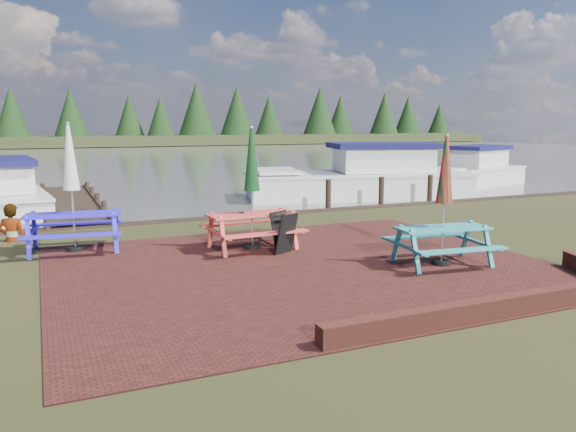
# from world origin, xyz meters

# --- Properties ---
(ground) EXTENTS (120.00, 120.00, 0.00)m
(ground) POSITION_xyz_m (0.00, 0.00, 0.00)
(ground) COLOR black
(ground) RESTS_ON ground
(paving) EXTENTS (9.00, 7.50, 0.02)m
(paving) POSITION_xyz_m (0.00, 1.00, 0.01)
(paving) COLOR #351310
(paving) RESTS_ON ground
(brick_wall) EXTENTS (6.21, 1.79, 0.30)m
(brick_wall) POSITION_xyz_m (2.15, -2.42, 0.15)
(brick_wall) COLOR #4C1E16
(brick_wall) RESTS_ON ground
(water) EXTENTS (120.00, 60.00, 0.02)m
(water) POSITION_xyz_m (0.00, 37.00, 0.00)
(water) COLOR #44413A
(water) RESTS_ON ground
(far_treeline) EXTENTS (120.00, 10.00, 8.10)m
(far_treeline) POSITION_xyz_m (0.00, 66.00, 3.28)
(far_treeline) COLOR black
(far_treeline) RESTS_ON ground
(picnic_table_teal) EXTENTS (1.94, 1.77, 2.44)m
(picnic_table_teal) POSITION_xyz_m (2.47, 0.06, 0.85)
(picnic_table_teal) COLOR teal
(picnic_table_teal) RESTS_ON ground
(picnic_table_red) EXTENTS (1.93, 1.73, 2.58)m
(picnic_table_red) POSITION_xyz_m (-0.32, 2.81, 0.90)
(picnic_table_red) COLOR #D03E35
(picnic_table_red) RESTS_ON ground
(picnic_table_blue) EXTENTS (2.13, 1.95, 2.66)m
(picnic_table_blue) POSITION_xyz_m (-3.80, 4.14, 0.93)
(picnic_table_blue) COLOR #271CD8
(picnic_table_blue) RESTS_ON ground
(chalkboard) EXTENTS (0.56, 0.72, 0.85)m
(chalkboard) POSITION_xyz_m (0.14, 2.20, 0.44)
(chalkboard) COLOR black
(chalkboard) RESTS_ON ground
(jetty) EXTENTS (1.76, 9.08, 1.00)m
(jetty) POSITION_xyz_m (-3.50, 11.28, 0.11)
(jetty) COLOR black
(jetty) RESTS_ON ground
(boat_near) EXTENTS (9.03, 5.04, 2.32)m
(boat_near) POSITION_xyz_m (7.03, 10.40, 0.49)
(boat_near) COLOR beige
(boat_near) RESTS_ON ground
(boat_far) EXTENTS (6.86, 4.18, 2.02)m
(boat_far) POSITION_xyz_m (13.57, 11.72, 0.41)
(boat_far) COLOR beige
(boat_far) RESTS_ON ground
(person) EXTENTS (0.73, 0.59, 1.72)m
(person) POSITION_xyz_m (-5.05, 5.82, 0.86)
(person) COLOR gray
(person) RESTS_ON ground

